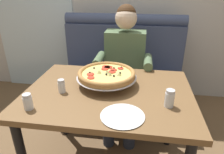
{
  "coord_description": "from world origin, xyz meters",
  "views": [
    {
      "loc": [
        0.22,
        -1.27,
        1.45
      ],
      "look_at": [
        0.01,
        0.07,
        0.82
      ],
      "focal_mm": 32.81,
      "sensor_mm": 36.0,
      "label": 1
    }
  ],
  "objects_px": {
    "diner_main": "(124,64)",
    "shaker_parmesan": "(62,87)",
    "shaker_oregano": "(28,103)",
    "pizza": "(107,74)",
    "booth_bench": "(121,81)",
    "plate_near_left": "(123,115)",
    "shaker_pepper_flakes": "(169,99)",
    "dining_table": "(109,102)",
    "patio_chair": "(57,41)"
  },
  "relations": [
    {
      "from": "shaker_oregano",
      "to": "patio_chair",
      "type": "xyz_separation_m",
      "value": [
        -0.81,
        2.36,
        -0.27
      ]
    },
    {
      "from": "shaker_parmesan",
      "to": "diner_main",
      "type": "bearing_deg",
      "value": 62.33
    },
    {
      "from": "dining_table",
      "to": "shaker_parmesan",
      "type": "distance_m",
      "value": 0.35
    },
    {
      "from": "plate_near_left",
      "to": "diner_main",
      "type": "bearing_deg",
      "value": 94.85
    },
    {
      "from": "shaker_pepper_flakes",
      "to": "shaker_parmesan",
      "type": "relative_size",
      "value": 1.18
    },
    {
      "from": "shaker_oregano",
      "to": "patio_chair",
      "type": "relative_size",
      "value": 0.12
    },
    {
      "from": "diner_main",
      "to": "pizza",
      "type": "distance_m",
      "value": 0.56
    },
    {
      "from": "booth_bench",
      "to": "patio_chair",
      "type": "xyz_separation_m",
      "value": [
        -1.25,
        1.16,
        0.13
      ]
    },
    {
      "from": "diner_main",
      "to": "patio_chair",
      "type": "height_order",
      "value": "diner_main"
    },
    {
      "from": "diner_main",
      "to": "plate_near_left",
      "type": "distance_m",
      "value": 0.94
    },
    {
      "from": "dining_table",
      "to": "patio_chair",
      "type": "distance_m",
      "value": 2.42
    },
    {
      "from": "booth_bench",
      "to": "shaker_oregano",
      "type": "relative_size",
      "value": 13.91
    },
    {
      "from": "diner_main",
      "to": "patio_chair",
      "type": "xyz_separation_m",
      "value": [
        -1.3,
        1.42,
        -0.19
      ]
    },
    {
      "from": "dining_table",
      "to": "patio_chair",
      "type": "height_order",
      "value": "patio_chair"
    },
    {
      "from": "shaker_pepper_flakes",
      "to": "shaker_oregano",
      "type": "xyz_separation_m",
      "value": [
        -0.85,
        -0.16,
        -0.01
      ]
    },
    {
      "from": "booth_bench",
      "to": "diner_main",
      "type": "bearing_deg",
      "value": -78.99
    },
    {
      "from": "diner_main",
      "to": "shaker_oregano",
      "type": "relative_size",
      "value": 12.55
    },
    {
      "from": "booth_bench",
      "to": "shaker_pepper_flakes",
      "type": "xyz_separation_m",
      "value": [
        0.41,
        -1.05,
        0.4
      ]
    },
    {
      "from": "dining_table",
      "to": "pizza",
      "type": "xyz_separation_m",
      "value": [
        -0.03,
        0.1,
        0.18
      ]
    },
    {
      "from": "booth_bench",
      "to": "pizza",
      "type": "distance_m",
      "value": 0.92
    },
    {
      "from": "diner_main",
      "to": "plate_near_left",
      "type": "relative_size",
      "value": 4.92
    },
    {
      "from": "shaker_parmesan",
      "to": "shaker_oregano",
      "type": "distance_m",
      "value": 0.26
    },
    {
      "from": "booth_bench",
      "to": "plate_near_left",
      "type": "relative_size",
      "value": 5.45
    },
    {
      "from": "booth_bench",
      "to": "shaker_pepper_flakes",
      "type": "height_order",
      "value": "booth_bench"
    },
    {
      "from": "shaker_pepper_flakes",
      "to": "plate_near_left",
      "type": "xyz_separation_m",
      "value": [
        -0.27,
        -0.15,
        -0.04
      ]
    },
    {
      "from": "diner_main",
      "to": "shaker_parmesan",
      "type": "xyz_separation_m",
      "value": [
        -0.37,
        -0.71,
        0.08
      ]
    },
    {
      "from": "booth_bench",
      "to": "pizza",
      "type": "height_order",
      "value": "booth_bench"
    },
    {
      "from": "booth_bench",
      "to": "shaker_oregano",
      "type": "distance_m",
      "value": 1.34
    },
    {
      "from": "plate_near_left",
      "to": "shaker_pepper_flakes",
      "type": "bearing_deg",
      "value": 28.74
    },
    {
      "from": "booth_bench",
      "to": "shaker_oregano",
      "type": "bearing_deg",
      "value": -110.17
    },
    {
      "from": "pizza",
      "to": "shaker_parmesan",
      "type": "height_order",
      "value": "pizza"
    },
    {
      "from": "shaker_parmesan",
      "to": "plate_near_left",
      "type": "bearing_deg",
      "value": -26.51
    },
    {
      "from": "shaker_pepper_flakes",
      "to": "booth_bench",
      "type": "bearing_deg",
      "value": 111.12
    },
    {
      "from": "pizza",
      "to": "shaker_oregano",
      "type": "relative_size",
      "value": 4.41
    },
    {
      "from": "shaker_pepper_flakes",
      "to": "shaker_oregano",
      "type": "height_order",
      "value": "shaker_pepper_flakes"
    },
    {
      "from": "shaker_oregano",
      "to": "plate_near_left",
      "type": "xyz_separation_m",
      "value": [
        0.57,
        0.01,
        -0.03
      ]
    },
    {
      "from": "pizza",
      "to": "shaker_parmesan",
      "type": "xyz_separation_m",
      "value": [
        -0.29,
        -0.17,
        -0.04
      ]
    },
    {
      "from": "pizza",
      "to": "shaker_oregano",
      "type": "bearing_deg",
      "value": -135.98
    },
    {
      "from": "shaker_parmesan",
      "to": "shaker_oregano",
      "type": "bearing_deg",
      "value": -118.1
    },
    {
      "from": "shaker_oregano",
      "to": "patio_chair",
      "type": "height_order",
      "value": "patio_chair"
    },
    {
      "from": "dining_table",
      "to": "shaker_pepper_flakes",
      "type": "xyz_separation_m",
      "value": [
        0.41,
        -0.15,
        0.14
      ]
    },
    {
      "from": "dining_table",
      "to": "diner_main",
      "type": "bearing_deg",
      "value": 85.35
    },
    {
      "from": "diner_main",
      "to": "shaker_oregano",
      "type": "bearing_deg",
      "value": -117.77
    },
    {
      "from": "patio_chair",
      "to": "shaker_pepper_flakes",
      "type": "bearing_deg",
      "value": -53.08
    },
    {
      "from": "pizza",
      "to": "patio_chair",
      "type": "distance_m",
      "value": 2.33
    },
    {
      "from": "shaker_pepper_flakes",
      "to": "shaker_oregano",
      "type": "relative_size",
      "value": 1.13
    },
    {
      "from": "plate_near_left",
      "to": "patio_chair",
      "type": "distance_m",
      "value": 2.74
    },
    {
      "from": "shaker_parmesan",
      "to": "patio_chair",
      "type": "relative_size",
      "value": 0.11
    },
    {
      "from": "shaker_pepper_flakes",
      "to": "patio_chair",
      "type": "relative_size",
      "value": 0.13
    },
    {
      "from": "shaker_parmesan",
      "to": "dining_table",
      "type": "bearing_deg",
      "value": 12.57
    }
  ]
}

